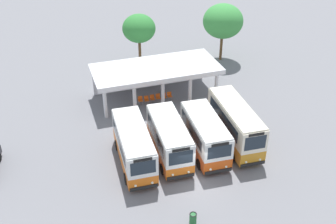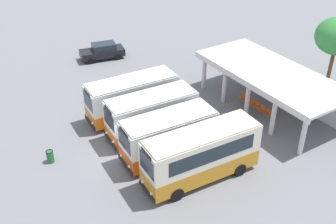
{
  "view_description": "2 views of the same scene",
  "coord_description": "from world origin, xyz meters",
  "px_view_note": "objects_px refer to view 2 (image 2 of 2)",
  "views": [
    {
      "loc": [
        -9.23,
        -21.43,
        20.69
      ],
      "look_at": [
        0.23,
        7.22,
        1.92
      ],
      "focal_mm": 43.34,
      "sensor_mm": 36.0,
      "label": 1
    },
    {
      "loc": [
        20.86,
        -8.65,
        17.42
      ],
      "look_at": [
        -0.65,
        4.88,
        1.62
      ],
      "focal_mm": 43.68,
      "sensor_mm": 36.0,
      "label": 2
    }
  ],
  "objects_px": {
    "waiting_chair_middle_seat": "(252,103)",
    "waiting_chair_far_end_seat": "(267,113)",
    "waiting_chair_fourth_seat": "(257,106)",
    "waiting_chair_second_from_end": "(246,100)",
    "city_bus_second_in_row": "(152,114)",
    "city_bus_nearest_orange": "(132,96)",
    "waiting_chair_fifth_seat": "(262,109)",
    "litter_bin_apron": "(50,156)",
    "city_bus_middle_cream": "(169,135)",
    "parked_car_flank": "(103,51)",
    "waiting_chair_end_by_column": "(242,96)",
    "city_bus_fourth_amber": "(201,154)"
  },
  "relations": [
    {
      "from": "city_bus_second_in_row",
      "to": "waiting_chair_fifth_seat",
      "type": "bearing_deg",
      "value": 75.02
    },
    {
      "from": "city_bus_middle_cream",
      "to": "waiting_chair_fourth_seat",
      "type": "relative_size",
      "value": 7.69
    },
    {
      "from": "city_bus_second_in_row",
      "to": "parked_car_flank",
      "type": "relative_size",
      "value": 1.45
    },
    {
      "from": "city_bus_second_in_row",
      "to": "waiting_chair_end_by_column",
      "type": "relative_size",
      "value": 7.86
    },
    {
      "from": "waiting_chair_fourth_seat",
      "to": "waiting_chair_far_end_seat",
      "type": "distance_m",
      "value": 1.21
    },
    {
      "from": "city_bus_second_in_row",
      "to": "waiting_chair_far_end_seat",
      "type": "height_order",
      "value": "city_bus_second_in_row"
    },
    {
      "from": "city_bus_nearest_orange",
      "to": "city_bus_fourth_amber",
      "type": "xyz_separation_m",
      "value": [
        8.8,
        0.17,
        0.14
      ]
    },
    {
      "from": "waiting_chair_middle_seat",
      "to": "waiting_chair_fourth_seat",
      "type": "height_order",
      "value": "same"
    },
    {
      "from": "waiting_chair_far_end_seat",
      "to": "waiting_chair_middle_seat",
      "type": "bearing_deg",
      "value": 179.98
    },
    {
      "from": "waiting_chair_middle_seat",
      "to": "city_bus_nearest_orange",
      "type": "bearing_deg",
      "value": -114.8
    },
    {
      "from": "city_bus_nearest_orange",
      "to": "waiting_chair_middle_seat",
      "type": "relative_size",
      "value": 8.42
    },
    {
      "from": "city_bus_nearest_orange",
      "to": "city_bus_middle_cream",
      "type": "distance_m",
      "value": 5.88
    },
    {
      "from": "city_bus_nearest_orange",
      "to": "waiting_chair_end_by_column",
      "type": "xyz_separation_m",
      "value": [
        2.85,
        8.85,
        -1.28
      ]
    },
    {
      "from": "waiting_chair_far_end_seat",
      "to": "waiting_chair_second_from_end",
      "type": "bearing_deg",
      "value": -179.08
    },
    {
      "from": "city_bus_second_in_row",
      "to": "waiting_chair_fourth_seat",
      "type": "relative_size",
      "value": 7.86
    },
    {
      "from": "waiting_chair_middle_seat",
      "to": "waiting_chair_second_from_end",
      "type": "bearing_deg",
      "value": -176.28
    },
    {
      "from": "waiting_chair_end_by_column",
      "to": "city_bus_second_in_row",
      "type": "bearing_deg",
      "value": -89.45
    },
    {
      "from": "waiting_chair_middle_seat",
      "to": "waiting_chair_far_end_seat",
      "type": "height_order",
      "value": "same"
    },
    {
      "from": "parked_car_flank",
      "to": "waiting_chair_fifth_seat",
      "type": "relative_size",
      "value": 5.42
    },
    {
      "from": "waiting_chair_second_from_end",
      "to": "city_bus_middle_cream",
      "type": "bearing_deg",
      "value": -75.13
    },
    {
      "from": "city_bus_second_in_row",
      "to": "parked_car_flank",
      "type": "xyz_separation_m",
      "value": [
        -14.29,
        2.55,
        -0.97
      ]
    },
    {
      "from": "city_bus_middle_cream",
      "to": "city_bus_fourth_amber",
      "type": "bearing_deg",
      "value": 9.94
    },
    {
      "from": "city_bus_middle_cream",
      "to": "waiting_chair_far_end_seat",
      "type": "distance_m",
      "value": 9.22
    },
    {
      "from": "parked_car_flank",
      "to": "waiting_chair_far_end_seat",
      "type": "bearing_deg",
      "value": 19.78
    },
    {
      "from": "parked_car_flank",
      "to": "waiting_chair_fifth_seat",
      "type": "bearing_deg",
      "value": 20.34
    },
    {
      "from": "city_bus_second_in_row",
      "to": "parked_car_flank",
      "type": "height_order",
      "value": "city_bus_second_in_row"
    },
    {
      "from": "waiting_chair_fourth_seat",
      "to": "waiting_chair_fifth_seat",
      "type": "relative_size",
      "value": 1.0
    },
    {
      "from": "city_bus_middle_cream",
      "to": "waiting_chair_second_from_end",
      "type": "xyz_separation_m",
      "value": [
        -2.41,
        9.09,
        -1.28
      ]
    },
    {
      "from": "waiting_chair_middle_seat",
      "to": "waiting_chair_fourth_seat",
      "type": "relative_size",
      "value": 1.0
    },
    {
      "from": "parked_car_flank",
      "to": "waiting_chair_far_end_seat",
      "type": "xyz_separation_m",
      "value": [
        17.23,
        6.19,
        -0.31
      ]
    },
    {
      "from": "waiting_chair_middle_seat",
      "to": "waiting_chair_far_end_seat",
      "type": "distance_m",
      "value": 1.81
    },
    {
      "from": "waiting_chair_second_from_end",
      "to": "waiting_chair_middle_seat",
      "type": "xyz_separation_m",
      "value": [
        0.6,
        0.04,
        0.0
      ]
    },
    {
      "from": "city_bus_second_in_row",
      "to": "litter_bin_apron",
      "type": "relative_size",
      "value": 7.51
    },
    {
      "from": "city_bus_middle_cream",
      "to": "waiting_chair_end_by_column",
      "type": "bearing_deg",
      "value": 108.16
    },
    {
      "from": "waiting_chair_end_by_column",
      "to": "litter_bin_apron",
      "type": "distance_m",
      "value": 16.26
    },
    {
      "from": "parked_car_flank",
      "to": "waiting_chair_far_end_seat",
      "type": "height_order",
      "value": "parked_car_flank"
    },
    {
      "from": "waiting_chair_far_end_seat",
      "to": "city_bus_nearest_orange",
      "type": "bearing_deg",
      "value": -123.76
    },
    {
      "from": "city_bus_middle_cream",
      "to": "city_bus_nearest_orange",
      "type": "bearing_deg",
      "value": 176.6
    },
    {
      "from": "waiting_chair_end_by_column",
      "to": "waiting_chair_second_from_end",
      "type": "bearing_deg",
      "value": -10.27
    },
    {
      "from": "waiting_chair_fifth_seat",
      "to": "waiting_chair_far_end_seat",
      "type": "height_order",
      "value": "same"
    },
    {
      "from": "waiting_chair_second_from_end",
      "to": "parked_car_flank",
      "type": "bearing_deg",
      "value": -157.43
    },
    {
      "from": "waiting_chair_fifth_seat",
      "to": "litter_bin_apron",
      "type": "xyz_separation_m",
      "value": [
        -3.14,
        -16.14,
        -0.07
      ]
    },
    {
      "from": "waiting_chair_second_from_end",
      "to": "waiting_chair_far_end_seat",
      "type": "height_order",
      "value": "same"
    },
    {
      "from": "waiting_chair_fourth_seat",
      "to": "waiting_chair_second_from_end",
      "type": "bearing_deg",
      "value": -177.3
    },
    {
      "from": "city_bus_fourth_amber",
      "to": "waiting_chair_end_by_column",
      "type": "distance_m",
      "value": 10.63
    },
    {
      "from": "waiting_chair_far_end_seat",
      "to": "litter_bin_apron",
      "type": "distance_m",
      "value": 16.6
    },
    {
      "from": "city_bus_second_in_row",
      "to": "city_bus_nearest_orange",
      "type": "bearing_deg",
      "value": -179.28
    },
    {
      "from": "city_bus_fourth_amber",
      "to": "waiting_chair_fourth_seat",
      "type": "height_order",
      "value": "city_bus_fourth_amber"
    },
    {
      "from": "waiting_chair_far_end_seat",
      "to": "parked_car_flank",
      "type": "bearing_deg",
      "value": -160.22
    },
    {
      "from": "city_bus_second_in_row",
      "to": "waiting_chair_second_from_end",
      "type": "relative_size",
      "value": 7.86
    }
  ]
}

